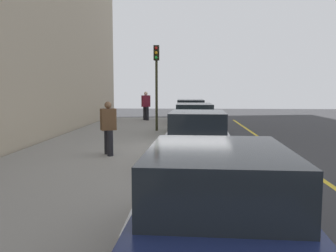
{
  "coord_description": "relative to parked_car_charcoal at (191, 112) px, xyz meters",
  "views": [
    {
      "loc": [
        11.14,
        -0.08,
        2.19
      ],
      "look_at": [
        -0.71,
        -0.7,
        0.94
      ],
      "focal_mm": 38.24,
      "sensor_mm": 36.0,
      "label": 1
    }
  ],
  "objects": [
    {
      "name": "rolling_suitcase",
      "position": [
        -1.52,
        -2.96,
        -0.34
      ],
      "size": [
        0.34,
        0.22,
        0.88
      ],
      "color": "black",
      "rests_on": "sidewalk"
    },
    {
      "name": "snow_bank_curb",
      "position": [
        15.31,
        -0.86,
        -0.65
      ],
      "size": [
        4.24,
        0.56,
        0.22
      ],
      "primitive_type": "cube",
      "color": "white",
      "rests_on": "ground"
    },
    {
      "name": "parked_car_silver",
      "position": [
        11.57,
        0.08,
        -0.0
      ],
      "size": [
        4.24,
        2.02,
        1.51
      ],
      "color": "black",
      "rests_on": "ground"
    },
    {
      "name": "parked_car_navy",
      "position": [
        18.07,
        0.13,
        -0.0
      ],
      "size": [
        4.28,
        2.02,
        1.51
      ],
      "color": "black",
      "rests_on": "ground"
    },
    {
      "name": "parked_car_charcoal",
      "position": [
        0.0,
        0.0,
        0.0
      ],
      "size": [
        4.8,
        1.93,
        1.51
      ],
      "color": "black",
      "rests_on": "ground"
    },
    {
      "name": "pedestrian_brown_coat",
      "position": [
        11.23,
        -2.63,
        0.27
      ],
      "size": [
        0.5,
        0.52,
        1.65
      ],
      "color": "black",
      "rests_on": "sidewalk"
    },
    {
      "name": "traffic_light_pole",
      "position": [
        4.78,
        -1.69,
        2.17
      ],
      "size": [
        0.35,
        0.26,
        4.08
      ],
      "color": "#2D2D19",
      "rests_on": "sidewalk"
    },
    {
      "name": "parked_car_green",
      "position": [
        5.94,
        0.1,
        -0.0
      ],
      "size": [
        4.61,
        1.93,
        1.51
      ],
      "color": "black",
      "rests_on": "ground"
    },
    {
      "name": "ground_plane",
      "position": [
        10.85,
        -0.16,
        -0.76
      ],
      "size": [
        56.0,
        56.0,
        0.0
      ],
      "primitive_type": "plane",
      "color": "#333335"
    },
    {
      "name": "lane_stripe_centre",
      "position": [
        10.85,
        3.04,
        -0.76
      ],
      "size": [
        28.0,
        0.14,
        0.01
      ],
      "primitive_type": "cube",
      "color": "gold",
      "rests_on": "ground"
    },
    {
      "name": "pedestrian_burgundy_coat",
      "position": [
        -1.02,
        -2.87,
        0.37
      ],
      "size": [
        0.55,
        0.59,
        1.84
      ],
      "color": "black",
      "rests_on": "sidewalk"
    },
    {
      "name": "sidewalk",
      "position": [
        10.85,
        -3.46,
        -0.68
      ],
      "size": [
        28.0,
        4.6,
        0.15
      ],
      "primitive_type": "cube",
      "color": "gray",
      "rests_on": "ground"
    }
  ]
}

